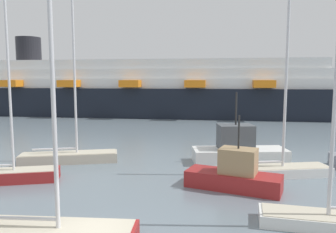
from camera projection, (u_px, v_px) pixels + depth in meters
sailboat_1 at (274, 167)px, 20.98m from camera, size 7.42×3.59×12.32m
sailboat_3 at (45, 231)px, 12.42m from camera, size 7.07×2.58×10.93m
sailboat_5 at (6, 173)px, 19.79m from camera, size 6.32×3.48×11.12m
sailboat_6 at (69, 154)px, 24.48m from camera, size 7.21×3.81×12.54m
fishing_boat_0 at (235, 175)px, 18.51m from camera, size 5.57×3.22×4.19m
fishing_boat_1 at (238, 149)px, 24.50m from camera, size 7.23×3.72×5.23m
cruise_ship at (111, 90)px, 57.68m from camera, size 85.67×13.66×13.61m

